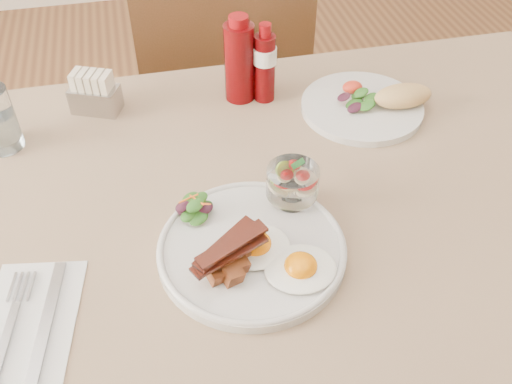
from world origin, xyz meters
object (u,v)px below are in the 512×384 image
(table, at_px, (286,237))
(second_plate, at_px, (372,103))
(hot_sauce_bottle, at_px, (265,64))
(fruit_cup, at_px, (292,182))
(main_plate, at_px, (252,250))
(chair_far, at_px, (222,95))
(sugar_caddy, at_px, (95,94))
(ketchup_bottle, at_px, (239,61))

(table, relative_size, second_plate, 5.27)
(table, bearing_deg, hot_sauce_bottle, 84.10)
(table, xyz_separation_m, second_plate, (0.22, 0.21, 0.10))
(fruit_cup, distance_m, second_plate, 0.33)
(main_plate, xyz_separation_m, second_plate, (0.31, 0.31, 0.01))
(hot_sauce_bottle, bearing_deg, table, -95.90)
(hot_sauce_bottle, bearing_deg, fruit_cup, -95.68)
(chair_far, xyz_separation_m, sugar_caddy, (-0.30, -0.34, 0.26))
(main_plate, bearing_deg, fruit_cup, 42.74)
(table, distance_m, chair_far, 0.68)
(chair_far, distance_m, sugar_caddy, 0.52)
(fruit_cup, relative_size, hot_sauce_bottle, 0.51)
(hot_sauce_bottle, xyz_separation_m, sugar_caddy, (-0.33, 0.03, -0.04))
(chair_far, distance_m, main_plate, 0.80)
(main_plate, height_order, sugar_caddy, sugar_caddy)
(table, relative_size, fruit_cup, 16.18)
(main_plate, bearing_deg, hot_sauce_bottle, 74.09)
(table, xyz_separation_m, hot_sauce_bottle, (0.03, 0.30, 0.17))
(chair_far, height_order, sugar_caddy, chair_far)
(table, bearing_deg, chair_far, 90.00)
(table, height_order, hot_sauce_bottle, hot_sauce_bottle)
(second_plate, bearing_deg, ketchup_bottle, 157.24)
(ketchup_bottle, bearing_deg, table, -87.08)
(table, relative_size, hot_sauce_bottle, 8.29)
(second_plate, xyz_separation_m, hot_sauce_bottle, (-0.19, 0.09, 0.06))
(hot_sauce_bottle, bearing_deg, second_plate, -24.00)
(main_plate, relative_size, ketchup_bottle, 1.61)
(main_plate, bearing_deg, ketchup_bottle, 80.87)
(chair_far, height_order, hot_sauce_bottle, chair_far)
(second_plate, distance_m, sugar_caddy, 0.53)
(chair_far, bearing_deg, ketchup_bottle, -92.58)
(chair_far, xyz_separation_m, fruit_cup, (-0.00, -0.69, 0.29))
(sugar_caddy, bearing_deg, chair_far, 71.73)
(fruit_cup, xyz_separation_m, hot_sauce_bottle, (0.03, 0.32, 0.02))
(table, height_order, chair_far, chair_far)
(table, bearing_deg, sugar_caddy, 132.11)
(chair_far, bearing_deg, sugar_caddy, -131.46)
(table, height_order, sugar_caddy, sugar_caddy)
(table, relative_size, sugar_caddy, 12.86)
(table, relative_size, ketchup_bottle, 7.65)
(ketchup_bottle, relative_size, hot_sauce_bottle, 1.08)
(main_plate, height_order, second_plate, second_plate)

